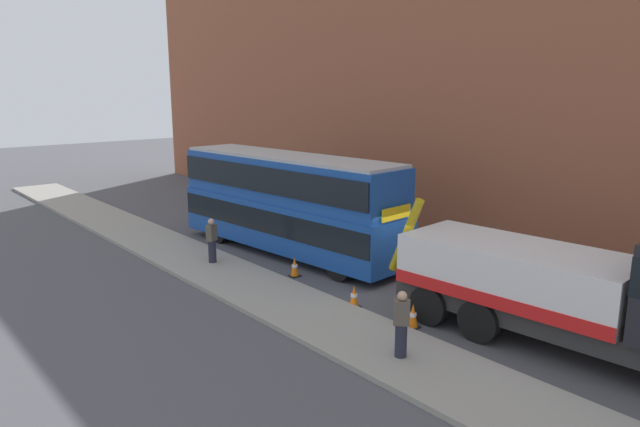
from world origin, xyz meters
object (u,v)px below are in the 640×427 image
(recovery_tow_truck, at_px, (583,289))
(double_decker_bus, at_px, (288,200))
(traffic_cone_near_bus, at_px, (295,267))
(pedestrian_bystander, at_px, (401,325))
(pedestrian_onlooker, at_px, (212,241))
(traffic_cone_near_truck, at_px, (413,316))
(traffic_cone_midway, at_px, (354,297))

(recovery_tow_truck, relative_size, double_decker_bus, 0.91)
(recovery_tow_truck, distance_m, traffic_cone_near_bus, 9.83)
(double_decker_bus, height_order, pedestrian_bystander, double_decker_bus)
(pedestrian_onlooker, bearing_deg, recovery_tow_truck, -11.12)
(double_decker_bus, relative_size, pedestrian_onlooker, 6.53)
(recovery_tow_truck, relative_size, traffic_cone_near_truck, 14.20)
(recovery_tow_truck, bearing_deg, traffic_cone_midway, -164.90)
(double_decker_bus, xyz_separation_m, traffic_cone_midway, (6.14, -2.11, -1.89))
(double_decker_bus, relative_size, traffic_cone_near_truck, 15.52)
(traffic_cone_midway, bearing_deg, pedestrian_bystander, -25.71)
(traffic_cone_midway, bearing_deg, double_decker_bus, 161.02)
(pedestrian_onlooker, height_order, pedestrian_bystander, same)
(double_decker_bus, relative_size, traffic_cone_midway, 15.52)
(pedestrian_onlooker, relative_size, traffic_cone_near_truck, 2.38)
(recovery_tow_truck, xyz_separation_m, traffic_cone_near_bus, (-9.58, -1.71, -1.42))
(double_decker_bus, bearing_deg, traffic_cone_midway, -23.53)
(pedestrian_onlooker, height_order, traffic_cone_near_bus, pedestrian_onlooker)
(pedestrian_bystander, bearing_deg, recovery_tow_truck, -75.32)
(double_decker_bus, bearing_deg, pedestrian_onlooker, -102.11)
(double_decker_bus, distance_m, traffic_cone_midway, 6.76)
(double_decker_bus, bearing_deg, pedestrian_bystander, -25.99)
(traffic_cone_near_bus, height_order, traffic_cone_midway, same)
(traffic_cone_near_bus, xyz_separation_m, traffic_cone_midway, (3.56, -0.44, 0.00))
(recovery_tow_truck, relative_size, pedestrian_onlooker, 5.98)
(pedestrian_onlooker, bearing_deg, traffic_cone_near_truck, -16.96)
(pedestrian_onlooker, bearing_deg, double_decker_bus, 56.49)
(double_decker_bus, relative_size, pedestrian_bystander, 6.53)
(recovery_tow_truck, distance_m, pedestrian_onlooker, 13.05)
(pedestrian_bystander, bearing_deg, traffic_cone_midway, 23.88)
(traffic_cone_near_bus, bearing_deg, double_decker_bus, 147.01)
(pedestrian_bystander, bearing_deg, traffic_cone_near_bus, 33.01)
(pedestrian_bystander, xyz_separation_m, traffic_cone_near_truck, (-1.18, 1.83, -0.64))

